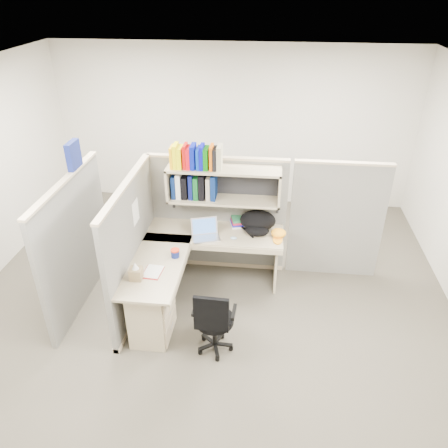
# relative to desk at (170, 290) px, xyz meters

# --- Properties ---
(ground) EXTENTS (6.00, 6.00, 0.00)m
(ground) POSITION_rel_desk_xyz_m (0.41, 0.29, -0.44)
(ground) COLOR #39352C
(ground) RESTS_ON ground
(room_shell) EXTENTS (6.00, 6.00, 6.00)m
(room_shell) POSITION_rel_desk_xyz_m (0.41, 0.29, 1.18)
(room_shell) COLOR beige
(room_shell) RESTS_ON ground
(cubicle) EXTENTS (3.79, 1.84, 1.95)m
(cubicle) POSITION_rel_desk_xyz_m (0.04, 0.74, 0.47)
(cubicle) COLOR #5D5C58
(cubicle) RESTS_ON ground
(desk) EXTENTS (1.74, 1.75, 0.73)m
(desk) POSITION_rel_desk_xyz_m (0.00, 0.00, 0.00)
(desk) COLOR tan
(desk) RESTS_ON ground
(laptop) EXTENTS (0.42, 0.42, 0.24)m
(laptop) POSITION_rel_desk_xyz_m (0.32, 0.70, 0.41)
(laptop) COLOR #BBBABF
(laptop) RESTS_ON desk
(backpack) EXTENTS (0.54, 0.47, 0.27)m
(backpack) POSITION_rel_desk_xyz_m (0.95, 0.93, 0.43)
(backpack) COLOR black
(backpack) RESTS_ON desk
(orange_cap) EXTENTS (0.21, 0.23, 0.10)m
(orange_cap) POSITION_rel_desk_xyz_m (1.22, 0.84, 0.34)
(orange_cap) COLOR #FF9D16
(orange_cap) RESTS_ON desk
(snack_canister) EXTENTS (0.10, 0.10, 0.10)m
(snack_canister) POSITION_rel_desk_xyz_m (0.02, 0.25, 0.34)
(snack_canister) COLOR navy
(snack_canister) RESTS_ON desk
(tissue_box) EXTENTS (0.14, 0.14, 0.21)m
(tissue_box) POSITION_rel_desk_xyz_m (-0.31, -0.21, 0.39)
(tissue_box) COLOR #8B754F
(tissue_box) RESTS_ON desk
(mouse) EXTENTS (0.09, 0.06, 0.03)m
(mouse) POSITION_rel_desk_xyz_m (0.66, 0.72, 0.31)
(mouse) COLOR #92B3D0
(mouse) RESTS_ON desk
(paper_cup) EXTENTS (0.09, 0.09, 0.10)m
(paper_cup) POSITION_rel_desk_xyz_m (0.39, 0.96, 0.34)
(paper_cup) COLOR silver
(paper_cup) RESTS_ON desk
(book_stack) EXTENTS (0.21, 0.25, 0.10)m
(book_stack) POSITION_rel_desk_xyz_m (0.67, 1.07, 0.34)
(book_stack) COLOR gray
(book_stack) RESTS_ON desk
(loose_paper) EXTENTS (0.20, 0.26, 0.00)m
(loose_paper) POSITION_rel_desk_xyz_m (-0.16, -0.06, 0.29)
(loose_paper) COLOR silver
(loose_paper) RESTS_ON desk
(task_chair) EXTENTS (0.45, 0.42, 0.87)m
(task_chair) POSITION_rel_desk_xyz_m (0.57, -0.45, -0.13)
(task_chair) COLOR black
(task_chair) RESTS_ON ground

